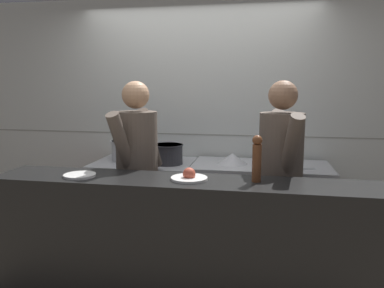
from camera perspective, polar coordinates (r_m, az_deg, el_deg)
The scene contains 13 objects.
wall_back_tiled at distance 4.07m, azimuth 1.11°, elevation 3.62°, with size 8.00×0.06×2.60m.
oven_range at distance 3.97m, azimuth -7.20°, elevation -9.08°, with size 1.00×0.71×0.90m.
prep_counter at distance 3.80m, azimuth 10.28°, elevation -9.96°, with size 1.32×0.65×0.92m.
pass_counter at distance 2.80m, azimuth -0.58°, elevation -15.72°, with size 2.85×0.45×1.02m.
stock_pot at distance 3.94m, azimuth -9.74°, elevation -0.89°, with size 0.35×0.35×0.21m.
sauce_pot at distance 3.72m, azimuth -3.70°, elevation -1.46°, with size 0.31×0.31×0.20m.
mixing_bowl_steel at distance 3.66m, azimuth 6.17°, elevation -2.21°, with size 0.29×0.29×0.11m.
chefs_knife at distance 3.54m, azimuth 14.69°, elevation -3.61°, with size 0.39×0.10×0.02m.
plated_dish_main at distance 2.84m, azimuth -16.74°, elevation -4.59°, with size 0.23×0.23×0.02m.
plated_dish_appetiser at distance 2.63m, azimuth -0.44°, elevation -5.01°, with size 0.26×0.26×0.09m.
pepper_mill at distance 2.59m, azimuth 9.85°, elevation -2.05°, with size 0.07×0.07×0.32m.
chef_head_cook at distance 3.19m, azimuth -8.32°, elevation -4.25°, with size 0.42×0.75×1.71m.
chef_sous at distance 3.08m, azimuth 13.26°, elevation -4.89°, with size 0.43×0.74×1.71m.
Camera 1 is at (0.66, -2.67, 1.68)m, focal length 35.00 mm.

